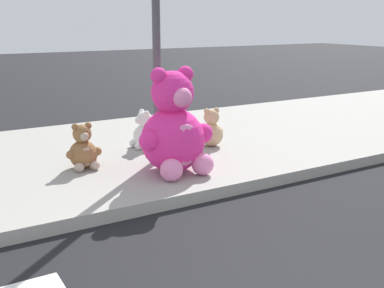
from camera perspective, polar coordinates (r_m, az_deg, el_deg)
name	(u,v)px	position (r m, az deg, el deg)	size (l,w,h in m)	color
sidewalk	(73,161)	(7.22, -13.96, -1.98)	(28.00, 4.40, 0.15)	#9E9B93
sign_pole	(156,37)	(6.56, -4.24, 12.50)	(0.56, 0.11, 3.20)	#4C4C51
plush_pink_large	(174,131)	(6.16, -2.09, 1.55)	(1.05, 0.92, 1.36)	#F22D93
plush_tan	(211,131)	(7.52, 2.24, 1.60)	(0.47, 0.41, 0.61)	tan
plush_white	(144,133)	(7.45, -5.76, 1.37)	(0.40, 0.46, 0.59)	white
plush_brown	(83,150)	(6.53, -12.75, -0.74)	(0.48, 0.42, 0.62)	olive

